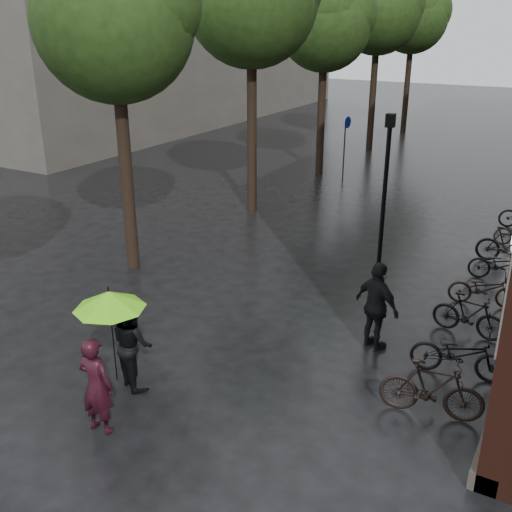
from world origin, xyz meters
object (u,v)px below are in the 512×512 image
Objects in this scene: person_burgundy at (96,385)px; lamp_post at (386,177)px; parked_bicycles at (494,277)px; pedestrian_walking at (377,306)px; person_black at (132,343)px.

lamp_post reaches higher than person_burgundy.
person_burgundy is 9.66m from parked_bicycles.
lamp_post is (1.63, 8.87, 1.61)m from person_burgundy.
pedestrian_walking is 4.62m from lamp_post.
parked_bicycles is at bearing -99.12° from person_black.
person_burgundy is 1.01× the size of person_black.
person_burgundy is at bearing 131.65° from person_black.
parked_bicycles is at bearing -121.20° from person_burgundy.
person_black is at bearing 70.35° from pedestrian_walking.
lamp_post is at bearing -79.32° from person_black.
parked_bicycles is 3.59m from lamp_post.
lamp_post is (2.01, 7.57, 1.62)m from person_black.
person_black is at bearing -104.87° from lamp_post.
pedestrian_walking is 0.46× the size of lamp_post.
pedestrian_walking is at bearing -113.50° from parked_bicycles.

